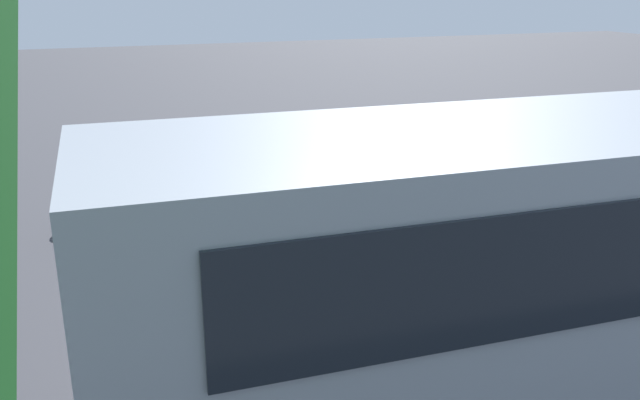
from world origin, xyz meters
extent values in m
plane|color=#38383D|center=(0.00, 0.00, 0.00)|extent=(80.00, 80.00, 0.00)
cube|color=#8C939E|center=(-0.10, 4.22, 1.85)|extent=(10.32, 2.81, 2.80)
cube|color=black|center=(4.97, 4.07, 2.41)|extent=(0.12, 2.10, 1.23)
cube|color=black|center=(-0.13, 2.95, 2.41)|extent=(8.60, 0.30, 1.01)
cube|color=red|center=(-0.13, 2.96, 1.29)|extent=(9.01, 0.30, 0.28)
cube|color=black|center=(-0.10, 4.22, 0.23)|extent=(9.49, 2.58, 0.45)
torus|color=black|center=(3.45, 2.98, 0.50)|extent=(1.01, 0.35, 1.00)
cylinder|color=black|center=(-1.34, 1.59, 0.46)|extent=(0.13, 0.13, 0.76)
cube|color=black|center=(-1.34, 1.55, 0.05)|extent=(0.12, 0.27, 0.10)
cylinder|color=black|center=(-1.50, 1.60, 0.46)|extent=(0.13, 0.13, 0.76)
cube|color=black|center=(-1.50, 1.56, 0.05)|extent=(0.12, 0.27, 0.10)
cube|color=silver|center=(-1.42, 1.60, 1.16)|extent=(0.40, 0.30, 0.63)
cylinder|color=silver|center=(-1.18, 1.58, 1.18)|extent=(0.10, 0.10, 0.60)
sphere|color=tan|center=(-1.18, 1.58, 0.88)|extent=(0.10, 0.10, 0.09)
cylinder|color=silver|center=(-1.66, 1.61, 1.18)|extent=(0.10, 0.10, 0.60)
sphere|color=tan|center=(-1.66, 1.61, 0.88)|extent=(0.10, 0.10, 0.09)
sphere|color=tan|center=(-1.42, 1.60, 1.61)|extent=(0.24, 0.24, 0.23)
cylinder|color=#473823|center=(-0.02, 1.56, 0.46)|extent=(0.14, 0.14, 0.75)
cube|color=black|center=(-0.03, 1.52, 0.05)|extent=(0.13, 0.27, 0.10)
cylinder|color=#473823|center=(-0.18, 1.58, 0.46)|extent=(0.14, 0.14, 0.75)
cube|color=black|center=(-0.19, 1.54, 0.05)|extent=(0.13, 0.27, 0.10)
cube|color=#D8F233|center=(-0.10, 1.57, 1.14)|extent=(0.41, 0.33, 0.62)
cube|color=silver|center=(-0.10, 1.57, 1.14)|extent=(0.43, 0.34, 0.06)
cylinder|color=#D8F233|center=(0.13, 1.53, 1.16)|extent=(0.10, 0.10, 0.59)
sphere|color=tan|center=(0.13, 1.53, 0.86)|extent=(0.10, 0.10, 0.09)
cylinder|color=#D8F233|center=(-0.34, 1.60, 1.16)|extent=(0.10, 0.10, 0.59)
sphere|color=tan|center=(-0.34, 1.60, 0.86)|extent=(0.10, 0.10, 0.09)
sphere|color=tan|center=(-0.10, 1.57, 1.59)|extent=(0.25, 0.25, 0.23)
cylinder|color=black|center=(1.18, 1.55, 0.46)|extent=(0.15, 0.15, 0.76)
cube|color=black|center=(1.19, 1.51, 0.05)|extent=(0.17, 0.28, 0.10)
cylinder|color=black|center=(1.03, 1.51, 0.46)|extent=(0.15, 0.15, 0.76)
cube|color=black|center=(1.04, 1.47, 0.05)|extent=(0.17, 0.28, 0.10)
cube|color=black|center=(1.10, 1.53, 1.16)|extent=(0.44, 0.37, 0.63)
cylinder|color=black|center=(1.33, 1.59, 1.18)|extent=(0.11, 0.11, 0.60)
sphere|color=tan|center=(1.33, 1.59, 0.88)|extent=(0.11, 0.11, 0.09)
cylinder|color=black|center=(0.87, 1.46, 1.18)|extent=(0.11, 0.11, 0.60)
sphere|color=tan|center=(0.87, 1.46, 0.88)|extent=(0.11, 0.11, 0.09)
sphere|color=tan|center=(1.10, 1.53, 1.61)|extent=(0.28, 0.28, 0.23)
cylinder|color=black|center=(2.27, 1.68, 0.46)|extent=(0.15, 0.15, 0.76)
cube|color=black|center=(2.28, 1.64, 0.05)|extent=(0.17, 0.28, 0.10)
cylinder|color=black|center=(2.11, 1.64, 0.46)|extent=(0.15, 0.15, 0.76)
cube|color=black|center=(2.12, 1.60, 0.05)|extent=(0.17, 0.28, 0.10)
cube|color=maroon|center=(2.19, 1.66, 1.16)|extent=(0.44, 0.37, 0.63)
cylinder|color=maroon|center=(2.42, 1.72, 1.17)|extent=(0.11, 0.11, 0.60)
sphere|color=tan|center=(2.42, 1.72, 0.87)|extent=(0.11, 0.11, 0.09)
cylinder|color=maroon|center=(1.96, 1.59, 1.17)|extent=(0.11, 0.11, 0.60)
sphere|color=tan|center=(1.96, 1.59, 0.87)|extent=(0.11, 0.11, 0.09)
sphere|color=tan|center=(2.19, 1.66, 1.61)|extent=(0.28, 0.28, 0.23)
torus|color=black|center=(0.83, 2.10, 0.30)|extent=(0.61, 0.21, 0.60)
cylinder|color=silver|center=(0.83, 2.10, 0.30)|extent=(0.13, 0.12, 0.12)
torus|color=black|center=(-0.61, 1.91, 0.30)|extent=(0.61, 0.21, 0.60)
cylinder|color=silver|center=(-0.61, 1.91, 0.30)|extent=(0.14, 0.14, 0.12)
cylinder|color=silver|center=(0.78, 2.10, 0.65)|extent=(0.32, 0.10, 0.67)
cube|color=red|center=(0.18, 2.02, 0.63)|extent=(0.87, 0.39, 0.36)
cube|color=black|center=(-0.29, 1.95, 0.68)|extent=(0.54, 0.29, 0.20)
cylinder|color=silver|center=(-0.19, 2.11, 0.42)|extent=(0.46, 0.14, 0.08)
cylinder|color=black|center=(0.73, 2.09, 0.95)|extent=(0.11, 0.58, 0.04)
torus|color=black|center=(2.97, 2.33, 0.30)|extent=(0.60, 0.13, 0.60)
cylinder|color=silver|center=(2.97, 2.33, 0.30)|extent=(0.12, 0.10, 0.12)
torus|color=black|center=(1.52, 2.33, 0.30)|extent=(0.60, 0.13, 0.60)
cylinder|color=silver|center=(1.52, 2.33, 0.30)|extent=(0.12, 0.12, 0.12)
cylinder|color=silver|center=(2.92, 2.33, 0.65)|extent=(0.31, 0.06, 0.67)
cube|color=#198C33|center=(2.32, 2.33, 0.63)|extent=(0.84, 0.28, 0.36)
cube|color=black|center=(1.84, 2.33, 0.68)|extent=(0.52, 0.22, 0.20)
cylinder|color=silver|center=(1.95, 2.47, 0.42)|extent=(0.45, 0.08, 0.08)
cylinder|color=black|center=(2.87, 2.33, 0.95)|extent=(0.04, 0.58, 0.04)
torus|color=black|center=(3.65, -3.21, 0.30)|extent=(0.61, 0.28, 0.60)
cylinder|color=silver|center=(3.65, -3.21, 0.30)|extent=(0.14, 0.13, 0.12)
torus|color=black|center=(5.05, -3.59, 0.30)|extent=(0.61, 0.28, 0.60)
cylinder|color=silver|center=(5.05, -3.59, 0.30)|extent=(0.15, 0.15, 0.12)
cylinder|color=silver|center=(3.70, -3.22, 0.65)|extent=(0.32, 0.14, 0.67)
cube|color=orange|center=(4.28, -3.38, 0.63)|extent=(0.88, 0.49, 0.36)
cube|color=black|center=(4.75, -3.51, 0.68)|extent=(0.56, 0.35, 0.20)
cylinder|color=silver|center=(4.60, -3.61, 0.42)|extent=(0.46, 0.20, 0.08)
cylinder|color=black|center=(3.75, -3.23, 0.95)|extent=(0.19, 0.57, 0.04)
cube|color=black|center=(4.35, -3.40, 0.92)|extent=(0.62, 0.47, 0.51)
sphere|color=red|center=(3.96, -3.29, 1.10)|extent=(0.32, 0.32, 0.26)
cylinder|color=black|center=(4.12, -3.15, 0.92)|extent=(0.43, 0.20, 0.33)
cylinder|color=black|center=(4.57, -3.27, 0.60)|extent=(0.12, 0.12, 0.40)
cylinder|color=black|center=(4.03, -3.50, 0.92)|extent=(0.43, 0.20, 0.33)
cylinder|color=black|center=(4.47, -3.62, 0.60)|extent=(0.12, 0.12, 0.40)
cube|color=orange|center=(2.01, -2.23, 0.01)|extent=(0.34, 0.34, 0.03)
cone|color=orange|center=(2.01, -2.23, 0.33)|extent=(0.26, 0.26, 0.60)
cylinder|color=white|center=(2.01, -2.23, 0.30)|extent=(0.19, 0.19, 0.07)
cube|color=white|center=(-3.44, -0.61, 0.00)|extent=(0.17, 4.43, 0.01)
cube|color=white|center=(-0.97, -0.61, 0.00)|extent=(0.16, 3.80, 0.01)
cube|color=white|center=(1.49, -0.61, 0.00)|extent=(0.17, 4.05, 0.01)
cube|color=white|center=(3.96, -0.61, 0.00)|extent=(0.17, 4.13, 0.01)
camera|label=1|loc=(4.86, 9.22, 4.51)|focal=38.19mm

